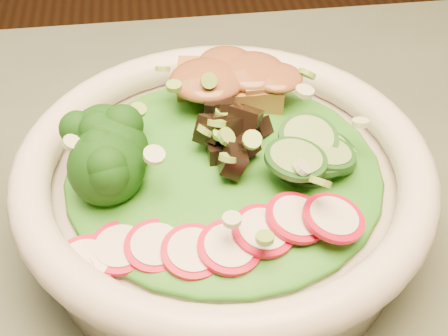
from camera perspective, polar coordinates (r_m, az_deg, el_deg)
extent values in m
cube|color=#4D5849|center=(0.44, -0.98, -14.18)|extent=(1.20, 0.80, 0.03)
cylinder|color=silver|center=(0.45, 0.00, -3.26)|extent=(0.26, 0.26, 0.06)
torus|color=silver|center=(0.43, 0.00, 0.16)|extent=(0.29, 0.29, 0.03)
ellipsoid|color=#196114|center=(0.43, 0.00, 0.10)|extent=(0.22, 0.22, 0.03)
ellipsoid|color=brown|center=(0.46, 0.30, 8.23)|extent=(0.08, 0.06, 0.02)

